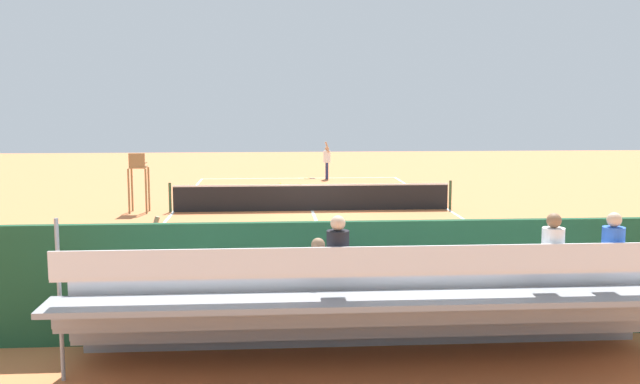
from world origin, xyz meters
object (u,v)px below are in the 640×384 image
equipment_bag (358,317)px  tennis_racket (307,178)px  line_judge (154,269)px  bleacher_stand (379,308)px  tennis_net (312,197)px  umpire_chair (138,176)px  tennis_ball_far (280,183)px  tennis_player (327,159)px  tennis_ball_near (300,184)px  courtside_bench (461,292)px

equipment_bag → tennis_racket: bearing=-91.0°
line_judge → bleacher_stand: bearing=146.8°
tennis_net → umpire_chair: 6.25m
tennis_racket → tennis_ball_far: 2.74m
equipment_bag → tennis_ball_far: size_ratio=13.64×
tennis_player → tennis_ball_near: size_ratio=29.18×
courtside_bench → tennis_ball_near: courtside_bench is taller
umpire_chair → bleacher_stand: bearing=112.1°
tennis_player → tennis_ball_near: (1.48, 2.48, -0.98)m
tennis_net → tennis_player: tennis_player is taller
courtside_bench → line_judge: bearing=-3.0°
tennis_racket → tennis_ball_near: (0.49, 2.75, 0.02)m
tennis_net → line_judge: bearing=74.5°
equipment_bag → tennis_ball_near: equipment_bag is taller
courtside_bench → tennis_racket: courtside_bench is taller
bleacher_stand → courtside_bench: bleacher_stand is taller
courtside_bench → umpire_chair: bearing=-58.7°
equipment_bag → tennis_racket: equipment_bag is taller
tennis_player → equipment_bag: bearing=86.7°
tennis_player → tennis_ball_far: size_ratio=29.18×
umpire_chair → tennis_player: umpire_chair is taller
tennis_net → line_judge: size_ratio=5.35×
tennis_ball_near → umpire_chair: bearing=52.5°
line_judge → umpire_chair: bearing=-78.7°
bleacher_stand → tennis_ball_far: bearing=-87.4°
umpire_chair → courtside_bench: umpire_chair is taller
equipment_bag → bleacher_stand: bearing=91.9°
line_judge → tennis_player: bearing=-102.0°
courtside_bench → tennis_ball_far: 21.88m
bleacher_stand → tennis_racket: bearing=-90.8°
umpire_chair → courtside_bench: bearing=121.3°
tennis_ball_near → tennis_ball_far: size_ratio=1.00×
bleacher_stand → tennis_racket: (-0.35, -26.12, -0.92)m
tennis_ball_near → tennis_player: bearing=-120.8°
courtside_bench → line_judge: 5.50m
umpire_chair → tennis_racket: bearing=-121.6°
bleacher_stand → tennis_racket: size_ratio=15.53×
tennis_ball_near → tennis_ball_far: bearing=-23.9°
tennis_net → tennis_ball_far: bearing=-83.1°
bleacher_stand → tennis_ball_far: size_ratio=137.27×
tennis_player → tennis_ball_near: bearing=59.2°
tennis_racket → tennis_ball_far: size_ratio=8.84×
courtside_bench → tennis_ball_near: size_ratio=27.27×
bleacher_stand → equipment_bag: 2.12m
equipment_bag → line_judge: line_judge is taller
tennis_player → line_judge: bearing=78.0°
courtside_bench → tennis_racket: size_ratio=3.09×
bleacher_stand → courtside_bench: bearing=-130.8°
tennis_net → bleacher_stand: size_ratio=1.14×
umpire_chair → tennis_racket: size_ratio=3.67×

